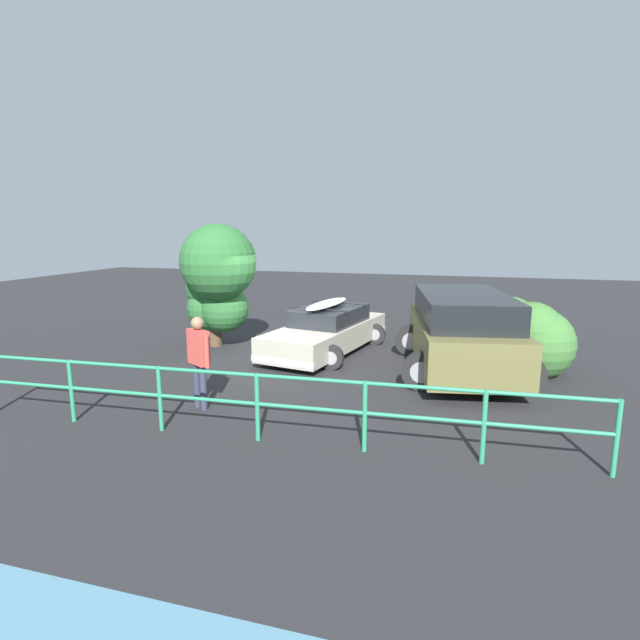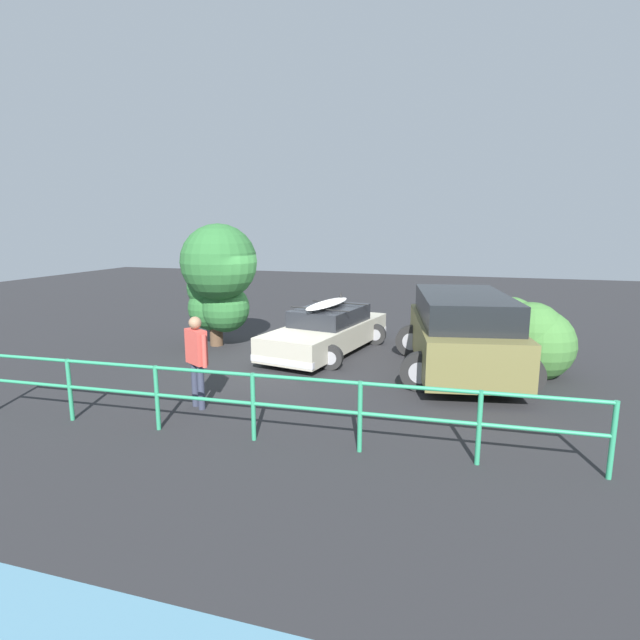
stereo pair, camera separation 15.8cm
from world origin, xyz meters
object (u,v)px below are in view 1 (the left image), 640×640
Objects in this scene: suv_car at (462,332)px; bush_near_left at (217,281)px; sedan_car at (327,331)px; bush_near_right at (522,338)px; person_bystander at (199,354)px.

bush_near_left is at bearing -4.62° from suv_car.
sedan_car is 1.43× the size of bush_near_left.
person_bystander is at bearing 34.43° from bush_near_right.
suv_car is at bearing 13.40° from bush_near_right.
suv_car is 1.31m from bush_near_right.
sedan_car is 3.15m from bush_near_left.
person_bystander is at bearing 39.11° from suv_car.
bush_near_right is at bearing -145.57° from person_bystander.
sedan_car is 3.49m from suv_car.
bush_near_right is at bearing 178.48° from bush_near_left.
bush_near_right is (-5.71, -3.91, -0.20)m from person_bystander.
person_bystander is (4.44, 3.61, 0.08)m from suv_car.
person_bystander is 0.51× the size of bush_near_left.
bush_near_left reaches higher than suv_car.
bush_near_left reaches higher than bush_near_right.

